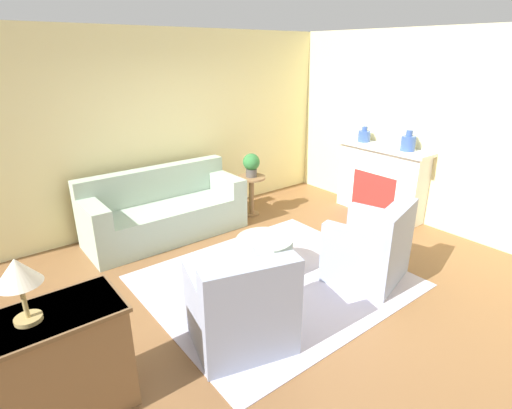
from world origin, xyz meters
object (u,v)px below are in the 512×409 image
at_px(armchair_right, 371,250).
at_px(vase_mantel_far, 408,143).
at_px(table_lamp, 18,275).
at_px(armchair_left, 242,309).
at_px(ottoman_table, 264,251).
at_px(couch, 165,212).
at_px(potted_plant_on_side_table, 251,164).
at_px(dresser, 42,371).
at_px(vase_mantel_near, 364,136).
at_px(side_table, 251,190).

xyz_separation_m(armchair_right, vase_mantel_far, (1.75, 0.77, 0.87)).
height_order(vase_mantel_far, table_lamp, vase_mantel_far).
bearing_deg(armchair_left, ottoman_table, 41.56).
bearing_deg(couch, table_lamp, -131.15).
relative_size(potted_plant_on_side_table, table_lamp, 0.81).
distance_m(dresser, potted_plant_on_side_table, 4.12).
xyz_separation_m(vase_mantel_near, potted_plant_on_side_table, (-1.65, 0.82, -0.36)).
xyz_separation_m(armchair_left, potted_plant_on_side_table, (1.92, 2.37, 0.48)).
bearing_deg(table_lamp, armchair_left, -6.79).
relative_size(armchair_right, side_table, 1.57).
bearing_deg(table_lamp, potted_plant_on_side_table, 32.15).
xyz_separation_m(couch, vase_mantel_far, (3.08, -1.76, 0.89)).
height_order(vase_mantel_near, vase_mantel_far, vase_mantel_far).
distance_m(couch, vase_mantel_far, 3.66).
relative_size(armchair_left, dresser, 0.87).
bearing_deg(dresser, couch, 48.85).
bearing_deg(vase_mantel_near, vase_mantel_far, -90.00).
relative_size(dresser, table_lamp, 2.56).
xyz_separation_m(couch, armchair_left, (-0.49, -2.52, 0.02)).
xyz_separation_m(dresser, potted_plant_on_side_table, (3.48, 2.18, 0.40)).
bearing_deg(ottoman_table, table_lamp, -165.45).
xyz_separation_m(couch, side_table, (1.43, -0.16, 0.08)).
relative_size(vase_mantel_far, table_lamp, 0.67).
height_order(side_table, dresser, dresser).
relative_size(couch, table_lamp, 4.89).
relative_size(armchair_right, vase_mantel_far, 3.36).
xyz_separation_m(armchair_right, vase_mantel_near, (1.75, 1.55, 0.85)).
distance_m(armchair_right, table_lamp, 3.49).
bearing_deg(couch, potted_plant_on_side_table, -6.20).
xyz_separation_m(ottoman_table, dresser, (-2.49, -0.65, 0.16)).
bearing_deg(couch, vase_mantel_far, -29.71).
height_order(armchair_right, ottoman_table, armchair_right).
xyz_separation_m(couch, armchair_right, (1.34, -2.52, 0.02)).
bearing_deg(table_lamp, side_table, 32.15).
bearing_deg(ottoman_table, side_table, 57.37).
bearing_deg(armchair_right, dresser, 176.87).
bearing_deg(ottoman_table, vase_mantel_near, 15.21).
height_order(dresser, potted_plant_on_side_table, potted_plant_on_side_table).
distance_m(potted_plant_on_side_table, table_lamp, 4.12).
height_order(vase_mantel_far, potted_plant_on_side_table, vase_mantel_far).
relative_size(side_table, potted_plant_on_side_table, 1.75).
height_order(couch, ottoman_table, couch).
bearing_deg(armchair_left, dresser, 173.21).
distance_m(armchair_left, side_table, 3.05).
distance_m(vase_mantel_near, potted_plant_on_side_table, 1.88).
bearing_deg(couch, vase_mantel_near, -17.56).
xyz_separation_m(side_table, dresser, (-3.48, -2.18, 0.02)).
bearing_deg(armchair_right, vase_mantel_near, 41.52).
height_order(ottoman_table, dresser, dresser).
relative_size(armchair_right, potted_plant_on_side_table, 2.75).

